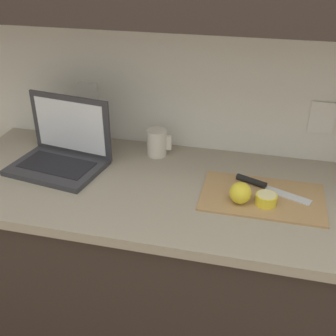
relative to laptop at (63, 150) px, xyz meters
name	(u,v)px	position (x,y,z in m)	size (l,w,h in m)	color
counter_unit	(255,294)	(0.77, -0.06, -0.50)	(2.25, 0.64, 0.90)	#332823
laptop	(63,150)	(0.00, 0.00, 0.00)	(0.37, 0.29, 0.25)	#333338
cutting_board	(261,196)	(0.74, -0.06, -0.06)	(0.41, 0.25, 0.01)	tan
knife	(260,184)	(0.74, 0.00, -0.04)	(0.26, 0.13, 0.02)	silver
lemon_half_cut	(266,199)	(0.76, -0.11, -0.03)	(0.07, 0.07, 0.04)	yellow
lemon_whole_beside	(240,193)	(0.68, -0.12, -0.02)	(0.07, 0.07, 0.07)	yellow
measuring_cup	(157,143)	(0.33, 0.16, -0.01)	(0.10, 0.08, 0.11)	silver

